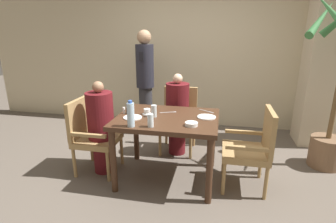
{
  "coord_description": "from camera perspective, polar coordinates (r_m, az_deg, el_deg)",
  "views": [
    {
      "loc": [
        0.57,
        -2.75,
        1.72
      ],
      "look_at": [
        0.0,
        0.05,
        0.83
      ],
      "focal_mm": 28.0,
      "sensor_mm": 36.0,
      "label": 1
    }
  ],
  "objects": [
    {
      "name": "diner_in_far_chair",
      "position": [
        3.67,
        2.04,
        -0.49
      ],
      "size": [
        0.32,
        0.32,
        1.16
      ],
      "color": "#5B1419",
      "rests_on": "ground_plane"
    },
    {
      "name": "plate_main_right",
      "position": [
        2.95,
        -7.71,
        -1.29
      ],
      "size": [
        0.21,
        0.21,
        0.01
      ],
      "color": "white",
      "rests_on": "dining_table"
    },
    {
      "name": "bowl_small",
      "position": [
        2.7,
        5.12,
        -2.74
      ],
      "size": [
        0.13,
        0.13,
        0.04
      ],
      "color": "white",
      "rests_on": "dining_table"
    },
    {
      "name": "ground_plane",
      "position": [
        3.29,
        -0.16,
        -14.1
      ],
      "size": [
        16.0,
        16.0,
        0.0
      ],
      "primitive_type": "plane",
      "color": "#60564C"
    },
    {
      "name": "diner_in_left_chair",
      "position": [
        3.28,
        -14.34,
        -3.28
      ],
      "size": [
        0.32,
        0.32,
        1.15
      ],
      "color": "#5B1419",
      "rests_on": "ground_plane"
    },
    {
      "name": "wall_back",
      "position": [
        4.83,
        4.85,
        13.47
      ],
      "size": [
        8.0,
        0.06,
        2.8
      ],
      "color": "beige",
      "rests_on": "ground_plane"
    },
    {
      "name": "salt_shaker",
      "position": [
        3.11,
        -9.57,
        0.24
      ],
      "size": [
        0.03,
        0.03,
        0.08
      ],
      "color": "white",
      "rests_on": "dining_table"
    },
    {
      "name": "standing_host",
      "position": [
        4.38,
        -4.99,
        6.85
      ],
      "size": [
        0.29,
        0.33,
        1.73
      ],
      "color": "#2D2D33",
      "rests_on": "ground_plane"
    },
    {
      "name": "glass_tall_mid",
      "position": [
        2.65,
        -3.82,
        -1.95
      ],
      "size": [
        0.06,
        0.06,
        0.14
      ],
      "color": "silver",
      "rests_on": "dining_table"
    },
    {
      "name": "teacup_with_saucer",
      "position": [
        3.06,
        -4.58,
        -0.07
      ],
      "size": [
        0.11,
        0.11,
        0.07
      ],
      "color": "white",
      "rests_on": "dining_table"
    },
    {
      "name": "water_bottle",
      "position": [
        2.66,
        -8.13,
        -0.65
      ],
      "size": [
        0.08,
        0.08,
        0.27
      ],
      "color": "silver",
      "rests_on": "dining_table"
    },
    {
      "name": "pillar_stone",
      "position": [
        4.52,
        30.97,
        10.24
      ],
      "size": [
        0.5,
        0.5,
        2.7
      ],
      "color": "beige",
      "rests_on": "ground_plane"
    },
    {
      "name": "pepper_shaker",
      "position": [
        3.1,
        -8.89,
        0.17
      ],
      "size": [
        0.03,
        0.03,
        0.07
      ],
      "color": "#4C3D2D",
      "rests_on": "dining_table"
    },
    {
      "name": "plate_main_left",
      "position": [
        2.98,
        8.38,
        -1.18
      ],
      "size": [
        0.21,
        0.21,
        0.01
      ],
      "color": "white",
      "rests_on": "dining_table"
    },
    {
      "name": "dining_table",
      "position": [
        3.0,
        -0.17,
        -3.15
      ],
      "size": [
        1.15,
        0.9,
        0.78
      ],
      "color": "#422819",
      "rests_on": "ground_plane"
    },
    {
      "name": "chair_far_side",
      "position": [
        3.83,
        2.38,
        -1.17
      ],
      "size": [
        0.5,
        0.5,
        0.92
      ],
      "color": "#A88451",
      "rests_on": "ground_plane"
    },
    {
      "name": "fork_beside_plate",
      "position": [
        3.13,
        0.4,
        -0.15
      ],
      "size": [
        0.19,
        0.09,
        0.0
      ],
      "color": "silver",
      "rests_on": "dining_table"
    },
    {
      "name": "chair_right_side",
      "position": [
        3.03,
        18.04,
        -7.19
      ],
      "size": [
        0.5,
        0.5,
        0.92
      ],
      "color": "#A88451",
      "rests_on": "ground_plane"
    },
    {
      "name": "knife_beside_plate",
      "position": [
        3.19,
        8.51,
        0.04
      ],
      "size": [
        0.18,
        0.12,
        0.0
      ],
      "color": "silver",
      "rests_on": "dining_table"
    },
    {
      "name": "chair_left_side",
      "position": [
        3.38,
        -16.39,
        -4.51
      ],
      "size": [
        0.5,
        0.5,
        0.92
      ],
      "color": "#A88451",
      "rests_on": "ground_plane"
    },
    {
      "name": "glass_tall_near",
      "position": [
        2.95,
        -3.08,
        0.11
      ],
      "size": [
        0.06,
        0.06,
        0.14
      ],
      "color": "silver",
      "rests_on": "dining_table"
    },
    {
      "name": "potted_palm",
      "position": [
        3.83,
        32.42,
        1.13
      ],
      "size": [
        0.9,
        0.93,
        2.23
      ],
      "color": "brown",
      "rests_on": "ground_plane"
    }
  ]
}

